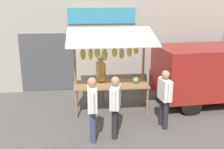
% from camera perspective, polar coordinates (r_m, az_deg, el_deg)
% --- Properties ---
extents(ground_plane, '(40.00, 40.00, 0.00)m').
position_cam_1_polar(ground_plane, '(8.36, -0.22, -7.70)').
color(ground_plane, '#514F4C').
extents(street_backdrop, '(9.00, 0.30, 3.40)m').
position_cam_1_polar(street_backdrop, '(9.99, -1.80, 6.37)').
color(street_backdrop, '#9E998E').
rests_on(street_backdrop, ground).
extents(market_stall, '(2.50, 1.46, 2.50)m').
position_cam_1_polar(market_stall, '(7.93, -0.28, 2.88)').
color(market_stall, olive).
rests_on(market_stall, ground).
extents(vendor_with_sunhat, '(0.42, 0.68, 1.61)m').
position_cam_1_polar(vendor_with_sunhat, '(8.73, -2.37, -0.10)').
color(vendor_with_sunhat, '#726656').
rests_on(vendor_with_sunhat, ground).
extents(shopper_with_shopping_bag, '(0.23, 0.69, 1.59)m').
position_cam_1_polar(shopper_with_shopping_bag, '(6.41, -4.16, -6.46)').
color(shopper_with_shopping_bag, navy).
rests_on(shopper_with_shopping_bag, ground).
extents(shopper_with_ponytail, '(0.28, 0.67, 1.57)m').
position_cam_1_polar(shopper_with_ponytail, '(7.19, 11.06, -4.33)').
color(shopper_with_ponytail, '#232328').
rests_on(shopper_with_ponytail, ground).
extents(shopper_in_striped_shirt, '(0.33, 0.66, 1.56)m').
position_cam_1_polar(shopper_in_striped_shirt, '(6.57, 0.70, -6.07)').
color(shopper_in_striped_shirt, '#232328').
rests_on(shopper_in_striped_shirt, ground).
extents(parked_van, '(4.52, 2.14, 1.88)m').
position_cam_1_polar(parked_van, '(9.41, 21.87, 1.03)').
color(parked_van, maroon).
rests_on(parked_van, ground).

